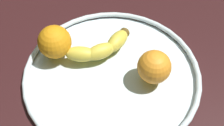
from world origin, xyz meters
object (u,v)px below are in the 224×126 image
Objects in this scene: banana at (101,48)px; orange_back_left at (55,42)px; fruit_bowl at (112,74)px; orange_front_left at (154,67)px.

banana is 10.49cm from orange_back_left.
banana is at bearing 83.19° from fruit_bowl.
orange_back_left is (-8.83, 5.27, 2.03)cm from banana.
orange_back_left is at bearing 154.12° from banana.
orange_front_left is (6.03, -11.76, 1.84)cm from banana.
banana is at bearing -30.83° from orange_back_left.
fruit_bowl is 6.52cm from banana.
orange_back_left is 1.05× the size of orange_front_left.
fruit_bowl is at bearing 139.09° from orange_front_left.
orange_front_left reaches higher than banana.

